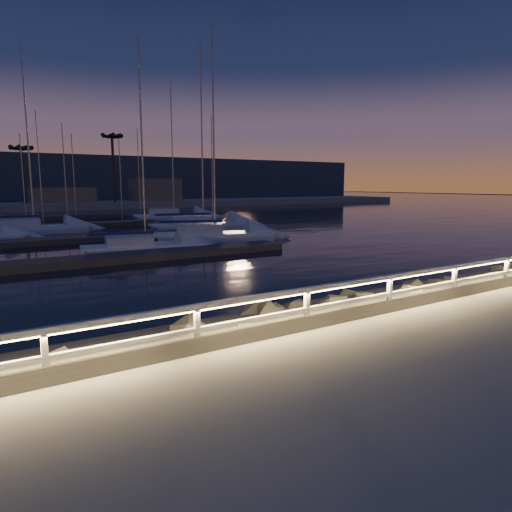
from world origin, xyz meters
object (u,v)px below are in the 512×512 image
object	(u,v)px
sailboat_h	(201,225)
sailboat_l	(172,216)
sailboat_k	(31,228)
guard_rail	(271,305)
sailboat_c	(142,246)
sailboat_g	(212,235)

from	to	relation	value
sailboat_h	sailboat_l	world-z (taller)	sailboat_h
sailboat_k	guard_rail	bearing A→B (deg)	-84.27
sailboat_c	sailboat_k	xyz separation A→B (m)	(-4.42, 15.67, 0.05)
sailboat_c	sailboat_h	bearing A→B (deg)	59.27
sailboat_c	sailboat_g	distance (m)	7.00
sailboat_h	sailboat_g	bearing A→B (deg)	-101.06
guard_rail	sailboat_l	bearing A→B (deg)	70.99
sailboat_c	sailboat_l	world-z (taller)	sailboat_l
sailboat_k	sailboat_l	size ratio (longest dim) A/B	0.97
sailboat_g	sailboat_k	bearing A→B (deg)	150.81
sailboat_g	sailboat_h	size ratio (longest dim) A/B	0.93
sailboat_l	sailboat_c	bearing A→B (deg)	-101.34
sailboat_g	sailboat_h	bearing A→B (deg)	90.47
sailboat_c	sailboat_g	xyz separation A→B (m)	(6.30, 3.07, 0.05)
sailboat_c	sailboat_l	size ratio (longest dim) A/B	0.80
sailboat_h	sailboat_k	distance (m)	14.38
sailboat_c	sailboat_l	bearing A→B (deg)	73.27
sailboat_g	sailboat_c	bearing A→B (deg)	-133.60
guard_rail	sailboat_k	world-z (taller)	sailboat_k
guard_rail	sailboat_h	world-z (taller)	sailboat_h
sailboat_k	sailboat_l	world-z (taller)	sailboat_l
guard_rail	sailboat_h	size ratio (longest dim) A/B	2.68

